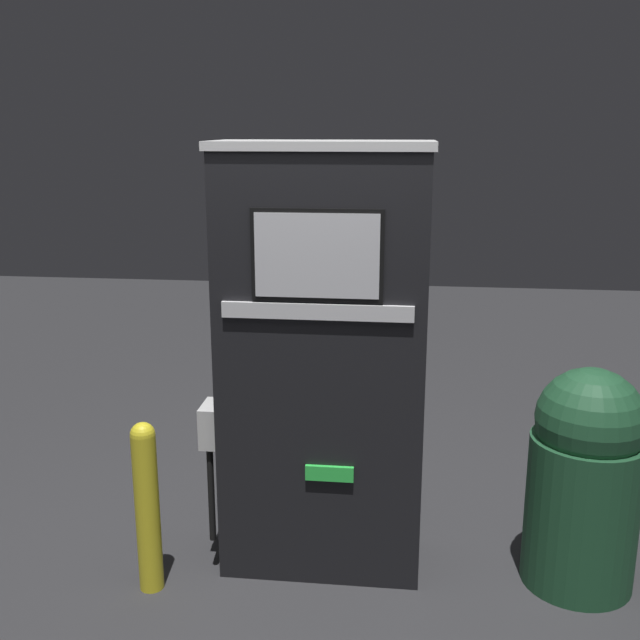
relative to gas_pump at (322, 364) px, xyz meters
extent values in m
plane|color=#2D2D30|center=(0.00, -0.22, -1.03)|extent=(14.00, 14.00, 0.00)
cube|color=black|center=(0.00, 0.00, -0.50)|extent=(0.95, 0.43, 1.06)
cube|color=black|center=(0.00, 0.00, 0.50)|extent=(0.95, 0.43, 0.96)
cube|color=silver|center=(0.00, 0.00, 1.00)|extent=(0.98, 0.46, 0.04)
cube|color=black|center=(0.00, -0.22, 0.55)|extent=(0.57, 0.01, 0.40)
cube|color=silver|center=(0.00, -0.23, 0.55)|extent=(0.53, 0.01, 0.36)
cube|color=silver|center=(0.00, -0.23, 0.31)|extent=(0.84, 0.02, 0.07)
cube|color=#33D84C|center=(0.06, -0.23, -0.45)|extent=(0.22, 0.02, 0.07)
cube|color=silver|center=(-0.52, -0.08, -0.29)|extent=(0.09, 0.20, 0.20)
cylinder|color=black|center=(-0.52, -0.15, -0.63)|extent=(0.03, 0.03, 0.48)
cylinder|color=yellow|center=(-0.77, -0.33, -0.64)|extent=(0.11, 0.11, 0.78)
sphere|color=yellow|center=(-0.77, -0.33, -0.25)|extent=(0.11, 0.11, 0.11)
cylinder|color=#1E4C2D|center=(1.23, -0.04, -0.67)|extent=(0.52, 0.52, 0.73)
sphere|color=#1E4C2D|center=(1.23, -0.04, -0.21)|extent=(0.49, 0.49, 0.49)
camera|label=1|loc=(0.37, -3.33, 1.08)|focal=42.00mm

